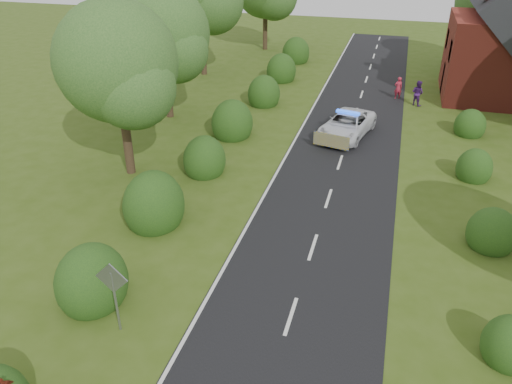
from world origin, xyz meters
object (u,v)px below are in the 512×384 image
(police_van, at_px, (347,125))
(pedestrian_purple, at_px, (417,93))
(road_sign, at_px, (113,287))
(pedestrian_red, at_px, (398,88))

(police_van, distance_m, pedestrian_purple, 7.95)
(road_sign, xyz_separation_m, pedestrian_purple, (8.79, 24.67, -0.80))
(pedestrian_purple, bearing_deg, road_sign, 104.52)
(road_sign, bearing_deg, pedestrian_red, 73.77)
(police_van, bearing_deg, pedestrian_purple, 72.95)
(police_van, bearing_deg, pedestrian_red, 84.33)
(road_sign, height_order, pedestrian_purple, road_sign)
(pedestrian_red, distance_m, pedestrian_purple, 1.68)
(road_sign, distance_m, pedestrian_purple, 26.20)
(pedestrian_red, bearing_deg, police_van, 48.25)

